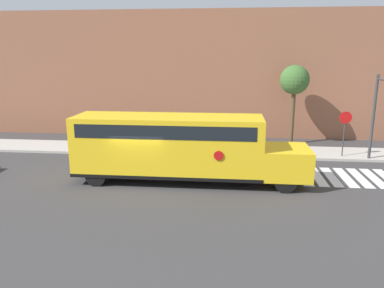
{
  "coord_description": "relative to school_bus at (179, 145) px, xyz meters",
  "views": [
    {
      "loc": [
        4.25,
        -16.93,
        6.11
      ],
      "look_at": [
        2.39,
        1.05,
        1.79
      ],
      "focal_mm": 35.0,
      "sensor_mm": 36.0,
      "label": 1
    }
  ],
  "objects": [
    {
      "name": "ground_plane",
      "position": [
        -1.78,
        -0.55,
        -1.84
      ],
      "size": [
        60.0,
        60.0,
        0.0
      ],
      "primitive_type": "plane",
      "color": "#3A3838"
    },
    {
      "name": "sidewalk_strip",
      "position": [
        -1.78,
        5.95,
        -1.77
      ],
      "size": [
        44.0,
        3.0,
        0.15
      ],
      "color": "#B2ADA3",
      "rests_on": "ground"
    },
    {
      "name": "building_backdrop",
      "position": [
        -1.78,
        12.45,
        2.82
      ],
      "size": [
        32.0,
        4.0,
        9.32
      ],
      "color": "#935B42",
      "rests_on": "ground"
    },
    {
      "name": "crosswalk_stripes",
      "position": [
        8.77,
        1.45,
        -1.84
      ],
      "size": [
        5.4,
        3.2,
        0.01
      ],
      "color": "white",
      "rests_on": "ground"
    },
    {
      "name": "school_bus",
      "position": [
        0.0,
        0.0,
        0.0
      ],
      "size": [
        11.28,
        2.57,
        3.25
      ],
      "color": "yellow",
      "rests_on": "ground"
    },
    {
      "name": "stop_sign",
      "position": [
        9.25,
        5.14,
        0.06
      ],
      "size": [
        0.72,
        0.1,
        2.86
      ],
      "color": "#38383A",
      "rests_on": "ground"
    },
    {
      "name": "traffic_light",
      "position": [
        10.68,
        3.62,
        1.53
      ],
      "size": [
        0.28,
        3.49,
        5.04
      ],
      "color": "#38383A",
      "rests_on": "ground"
    },
    {
      "name": "tree_near_sidewalk",
      "position": [
        6.75,
        8.68,
        2.53
      ],
      "size": [
        1.98,
        1.98,
        5.45
      ],
      "color": "brown",
      "rests_on": "ground"
    }
  ]
}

